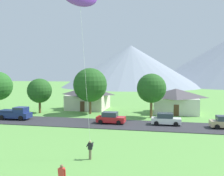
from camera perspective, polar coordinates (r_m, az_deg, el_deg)
The scene contains 10 objects.
road_strip at distance 37.94m, azimuth 1.40°, elevation -8.06°, with size 160.00×7.06×0.08m, color #2D2D33.
mountain_east_ridge at distance 139.25m, azimuth 4.20°, elevation 4.89°, with size 74.11×74.11×22.31m, color gray.
house_leftmost at distance 49.66m, azimuth 13.99°, elevation -2.69°, with size 8.55×7.41×4.61m.
house_left_center at distance 53.87m, azimuth -5.34°, elevation -2.08°, with size 8.37×8.17×4.70m.
tree_left_of_center at distance 43.62m, azimuth 8.76°, elevation -0.06°, with size 4.95×4.95×7.46m.
tree_center at distance 49.98m, azimuth -15.80°, elevation -0.59°, with size 4.59×4.59×6.52m.
tree_near_right at distance 47.11m, azimuth -4.89°, elevation 0.68°, with size 6.21×6.21×8.46m.
parked_car_red_west_end at distance 38.32m, azimuth -0.29°, elevation -6.69°, with size 4.24×2.16×1.68m.
parked_car_white_east_end at distance 38.06m, azimuth 11.88°, elevation -6.83°, with size 4.21×2.10×1.68m.
pickup_truck_navy_west_side at distance 44.42m, azimuth -20.64°, elevation -5.26°, with size 5.22×2.35×1.99m.
Camera 1 is at (6.93, -8.23, 7.60)m, focal length 41.12 mm.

